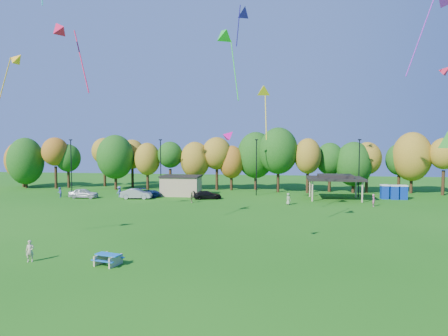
# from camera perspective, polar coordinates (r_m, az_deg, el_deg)

# --- Properties ---
(ground) EXTENTS (160.00, 160.00, 0.00)m
(ground) POSITION_cam_1_polar(r_m,az_deg,el_deg) (26.54, -5.30, -15.32)
(ground) COLOR #19600F
(ground) RESTS_ON ground
(tree_line) EXTENTS (93.57, 10.55, 11.15)m
(tree_line) POSITION_cam_1_polar(r_m,az_deg,el_deg) (70.30, 2.46, 1.52)
(tree_line) COLOR black
(tree_line) RESTS_ON ground
(lamp_posts) EXTENTS (64.50, 0.25, 9.09)m
(lamp_posts) POSITION_cam_1_polar(r_m,az_deg,el_deg) (64.62, 4.65, 0.41)
(lamp_posts) COLOR black
(lamp_posts) RESTS_ON ground
(utility_building) EXTENTS (6.30, 4.30, 3.25)m
(utility_building) POSITION_cam_1_polar(r_m,az_deg,el_deg) (64.76, -6.14, -2.49)
(utility_building) COLOR tan
(utility_building) RESTS_ON ground
(pavilion) EXTENTS (8.20, 6.20, 3.77)m
(pavilion) POSITION_cam_1_polar(r_m,az_deg,el_deg) (62.17, 15.59, -1.40)
(pavilion) COLOR tan
(pavilion) RESTS_ON ground
(porta_potties) EXTENTS (3.75, 1.52, 2.18)m
(porta_potties) POSITION_cam_1_polar(r_m,az_deg,el_deg) (65.53, 23.10, -3.17)
(porta_potties) COLOR #0B2E94
(porta_potties) RESTS_ON ground
(picnic_table) EXTENTS (2.12, 1.90, 0.78)m
(picnic_table) POSITION_cam_1_polar(r_m,az_deg,el_deg) (29.95, -16.21, -12.32)
(picnic_table) COLOR tan
(picnic_table) RESTS_ON ground
(kite_flyer) EXTENTS (0.66, 0.54, 1.57)m
(kite_flyer) POSITION_cam_1_polar(r_m,az_deg,el_deg) (32.58, -25.98, -10.63)
(kite_flyer) COLOR #C5AF94
(kite_flyer) RESTS_ON ground
(car_a) EXTENTS (4.49, 2.07, 1.49)m
(car_a) POSITION_cam_1_polar(r_m,az_deg,el_deg) (65.30, -19.42, -3.42)
(car_a) COLOR silver
(car_a) RESTS_ON ground
(car_b) EXTENTS (4.80, 2.10, 1.53)m
(car_b) POSITION_cam_1_polar(r_m,az_deg,el_deg) (62.22, -12.41, -3.62)
(car_b) COLOR #A8A8AE
(car_b) RESTS_ON ground
(car_c) EXTENTS (5.78, 3.99, 1.47)m
(car_c) POSITION_cam_1_polar(r_m,az_deg,el_deg) (63.58, -11.34, -3.48)
(car_c) COLOR navy
(car_c) RESTS_ON ground
(car_d) EXTENTS (4.63, 2.94, 1.25)m
(car_d) POSITION_cam_1_polar(r_m,az_deg,el_deg) (60.63, -2.42, -3.86)
(car_d) COLOR black
(car_d) RESTS_ON ground
(far_person_0) EXTENTS (0.86, 1.23, 1.73)m
(far_person_0) POSITION_cam_1_polar(r_m,az_deg,el_deg) (64.68, -14.73, -3.29)
(far_person_0) COLOR #4B5DA6
(far_person_0) RESTS_ON ground
(far_person_1) EXTENTS (0.47, 0.94, 1.55)m
(far_person_1) POSITION_cam_1_polar(r_m,az_deg,el_deg) (57.12, -4.64, -4.19)
(far_person_1) COLOR #878B55
(far_person_1) RESTS_ON ground
(far_person_2) EXTENTS (0.53, 0.68, 1.67)m
(far_person_2) POSITION_cam_1_polar(r_m,az_deg,el_deg) (57.27, 20.60, -4.34)
(far_person_2) COLOR #CD6088
(far_person_2) RESTS_ON ground
(far_person_3) EXTENTS (0.80, 0.91, 1.59)m
(far_person_3) POSITION_cam_1_polar(r_m,az_deg,el_deg) (67.49, -22.43, -3.22)
(far_person_3) COLOR #565DBD
(far_person_3) RESTS_ON ground
(far_person_4) EXTENTS (0.91, 0.95, 1.63)m
(far_person_4) POSITION_cam_1_polar(r_m,az_deg,el_deg) (55.69, 9.17, -4.39)
(far_person_4) COLOR gray
(far_person_4) RESTS_ON ground
(kite_5) EXTENTS (3.26, 1.35, 5.45)m
(kite_5) POSITION_cam_1_polar(r_m,az_deg,el_deg) (48.02, -27.43, 13.67)
(kite_5) COLOR yellow
(kite_8) EXTENTS (1.93, 2.89, 4.60)m
(kite_8) POSITION_cam_1_polar(r_m,az_deg,el_deg) (44.36, 2.84, 21.44)
(kite_8) COLOR #291A91
(kite_9) EXTENTS (3.57, 2.51, 6.40)m
(kite_9) POSITION_cam_1_polar(r_m,az_deg,el_deg) (38.73, -22.49, 17.92)
(kite_9) COLOR #E5143F
(kite_10) EXTENTS (1.88, 1.75, 1.52)m
(kite_10) POSITION_cam_1_polar(r_m,az_deg,el_deg) (49.39, 29.18, 12.14)
(kite_10) COLOR red
(kite_11) EXTENTS (1.27, 1.14, 1.04)m
(kite_11) POSITION_cam_1_polar(r_m,az_deg,el_deg) (29.00, 0.80, 4.75)
(kite_11) COLOR #EC0D8C
(kite_12) EXTENTS (1.54, 3.34, 5.51)m
(kite_12) POSITION_cam_1_polar(r_m,az_deg,el_deg) (37.00, 5.64, 11.08)
(kite_12) COLOR yellow
(kite_13) EXTENTS (2.74, 4.43, 7.60)m
(kite_13) POSITION_cam_1_polar(r_m,az_deg,el_deg) (41.45, -0.09, 18.52)
(kite_13) COLOR green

